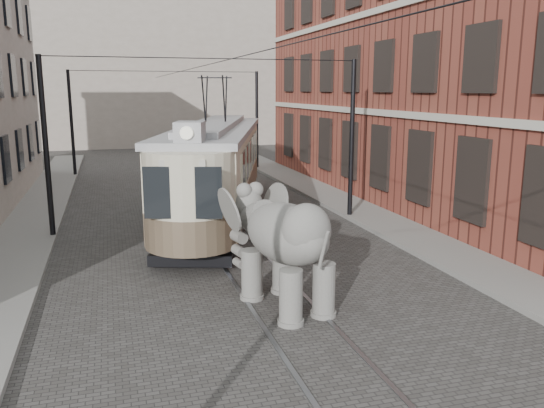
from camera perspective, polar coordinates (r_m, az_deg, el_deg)
name	(u,v)px	position (r m, az deg, el deg)	size (l,w,h in m)	color
ground	(262,281)	(14.55, -1.09, -7.97)	(120.00, 120.00, 0.00)	#403D3B
tram_rails	(262,281)	(14.54, -1.09, -7.92)	(1.54, 80.00, 0.02)	slate
sidewalk_right	(460,259)	(17.04, 18.86, -5.38)	(2.00, 60.00, 0.15)	slate
brick_building	(445,65)	(26.61, 17.40, 13.57)	(8.00, 26.00, 12.00)	brown
distant_block	(146,66)	(53.38, -12.89, 13.69)	(28.00, 10.00, 14.00)	gray
catenary	(216,148)	(18.63, -5.81, 5.80)	(11.00, 30.20, 6.00)	black
tram	(216,148)	(21.48, -5.80, 5.78)	(2.81, 13.61, 5.40)	#BEB599
elephant	(287,251)	(12.48, 1.52, -4.84)	(2.42, 4.39, 2.69)	#5E5B57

